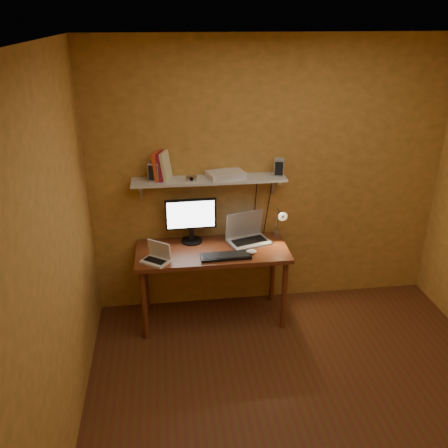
{
  "coord_description": "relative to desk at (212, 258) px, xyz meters",
  "views": [
    {
      "loc": [
        -0.99,
        -2.59,
        2.74
      ],
      "look_at": [
        -0.5,
        1.18,
        1.05
      ],
      "focal_mm": 38.0,
      "sensor_mm": 36.0,
      "label": 1
    }
  ],
  "objects": [
    {
      "name": "room",
      "position": [
        0.59,
        -1.28,
        0.64
      ],
      "size": [
        3.44,
        3.24,
        2.64
      ],
      "color": "#512314",
      "rests_on": "ground"
    },
    {
      "name": "desk",
      "position": [
        0.0,
        0.0,
        0.0
      ],
      "size": [
        1.4,
        0.6,
        0.75
      ],
      "color": "brown",
      "rests_on": "ground"
    },
    {
      "name": "wall_shelf",
      "position": [
        0.0,
        0.19,
        0.69
      ],
      "size": [
        1.4,
        0.25,
        0.21
      ],
      "color": "silver",
      "rests_on": "room"
    },
    {
      "name": "monitor",
      "position": [
        -0.18,
        0.19,
        0.33
      ],
      "size": [
        0.48,
        0.21,
        0.43
      ],
      "rotation": [
        0.0,
        0.0,
        0.03
      ],
      "color": "black",
      "rests_on": "desk"
    },
    {
      "name": "laptop",
      "position": [
        0.35,
        0.14,
        0.16
      ],
      "size": [
        0.44,
        0.37,
        0.28
      ],
      "rotation": [
        0.0,
        0.0,
        0.29
      ],
      "color": "gray",
      "rests_on": "desk"
    },
    {
      "name": "netbook",
      "position": [
        -0.5,
        -0.16,
        0.14
      ],
      "size": [
        0.28,
        0.27,
        0.18
      ],
      "rotation": [
        0.0,
        0.0,
        -0.64
      ],
      "color": "silver",
      "rests_on": "desk"
    },
    {
      "name": "keyboard",
      "position": [
        0.1,
        -0.17,
        0.1
      ],
      "size": [
        0.45,
        0.16,
        0.02
      ],
      "primitive_type": "cube",
      "rotation": [
        0.0,
        0.0,
        0.02
      ],
      "color": "black",
      "rests_on": "desk"
    },
    {
      "name": "mouse",
      "position": [
        0.34,
        -0.13,
        0.1
      ],
      "size": [
        0.11,
        0.07,
        0.04
      ],
      "primitive_type": "ellipsoid",
      "rotation": [
        0.0,
        0.0,
        0.04
      ],
      "color": "silver",
      "rests_on": "desk"
    },
    {
      "name": "desk_lamp",
      "position": [
        0.66,
        0.13,
        0.29
      ],
      "size": [
        0.09,
        0.23,
        0.38
      ],
      "color": "silver",
      "rests_on": "desk"
    },
    {
      "name": "speaker_left",
      "position": [
        -0.49,
        0.19,
        0.8
      ],
      "size": [
        0.12,
        0.12,
        0.17
      ],
      "primitive_type": "cube",
      "rotation": [
        0.0,
        0.0,
        -0.34
      ],
      "color": "gray",
      "rests_on": "wall_shelf"
    },
    {
      "name": "speaker_right",
      "position": [
        0.64,
        0.19,
        0.79
      ],
      "size": [
        0.11,
        0.11,
        0.16
      ],
      "primitive_type": "cube",
      "rotation": [
        0.0,
        0.0,
        -0.21
      ],
      "color": "gray",
      "rests_on": "wall_shelf"
    },
    {
      "name": "books",
      "position": [
        -0.42,
        0.22,
        0.84
      ],
      "size": [
        0.18,
        0.18,
        0.25
      ],
      "color": "#DC4A20",
      "rests_on": "wall_shelf"
    },
    {
      "name": "shelf_camera",
      "position": [
        -0.17,
        0.13,
        0.74
      ],
      "size": [
        0.09,
        0.04,
        0.06
      ],
      "color": "silver",
      "rests_on": "wall_shelf"
    },
    {
      "name": "router",
      "position": [
        0.15,
        0.2,
        0.74
      ],
      "size": [
        0.37,
        0.29,
        0.05
      ],
      "primitive_type": "cube",
      "rotation": [
        0.0,
        0.0,
        0.24
      ],
      "color": "silver",
      "rests_on": "wall_shelf"
    }
  ]
}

